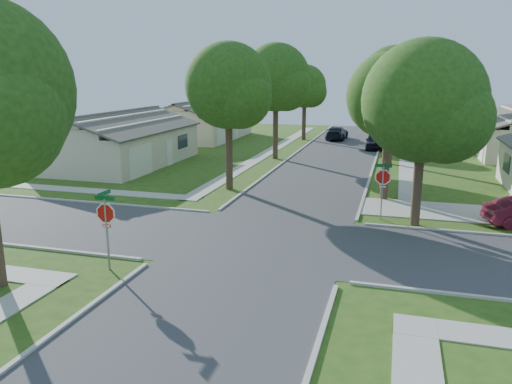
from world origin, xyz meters
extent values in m
plane|color=#2A4713|center=(0.00, 0.00, 0.00)|extent=(100.00, 100.00, 0.00)
cube|color=#333335|center=(0.00, 0.00, 0.00)|extent=(7.00, 100.00, 0.02)
cube|color=#9E9B91|center=(6.10, 26.00, 0.02)|extent=(1.20, 40.00, 0.04)
cube|color=#9E9B91|center=(-6.10, 26.00, 0.02)|extent=(1.20, 40.00, 0.04)
cube|color=#9E9B91|center=(7.90, 7.10, 0.03)|extent=(8.80, 3.60, 0.05)
cube|color=gray|center=(-4.70, -4.70, 1.35)|extent=(0.06, 0.06, 2.70)
cylinder|color=white|center=(-4.70, -4.70, 2.15)|extent=(1.05, 0.02, 1.05)
cylinder|color=red|center=(-4.70, -4.70, 2.15)|extent=(0.90, 0.03, 0.90)
cube|color=red|center=(-4.70, -4.70, 1.68)|extent=(0.34, 0.03, 0.12)
cube|color=white|center=(-4.70, -4.70, 1.68)|extent=(0.30, 0.03, 0.08)
cube|color=#0C5426|center=(-4.70, -4.70, 2.72)|extent=(0.80, 0.02, 0.16)
cube|color=#0C5426|center=(-4.70, -4.70, 2.90)|extent=(0.02, 0.80, 0.16)
cube|color=gray|center=(4.70, 4.70, 1.35)|extent=(0.06, 0.06, 2.70)
cylinder|color=white|center=(4.70, 4.70, 2.15)|extent=(1.05, 0.02, 1.05)
cylinder|color=red|center=(4.70, 4.70, 2.15)|extent=(0.90, 0.03, 0.90)
cube|color=red|center=(4.70, 4.70, 1.68)|extent=(0.34, 0.03, 0.12)
cube|color=white|center=(4.70, 4.70, 1.68)|extent=(0.30, 0.03, 0.08)
cube|color=#0C5426|center=(4.70, 4.70, 2.72)|extent=(0.80, 0.02, 0.16)
cube|color=#0C5426|center=(4.70, 4.70, 2.90)|extent=(0.02, 0.80, 0.16)
cylinder|color=#38281C|center=(4.70, 9.00, 1.98)|extent=(0.44, 0.44, 3.95)
sphere|color=#1D4310|center=(4.70, 9.00, 5.88)|extent=(4.80, 4.80, 4.80)
sphere|color=#1D4310|center=(5.54, 8.52, 5.28)|extent=(3.46, 3.46, 3.46)
sphere|color=#1D4310|center=(3.98, 9.60, 5.40)|extent=(3.26, 3.26, 3.26)
cylinder|color=#38281C|center=(4.70, 21.00, 2.15)|extent=(0.44, 0.44, 4.30)
sphere|color=#1D4310|center=(4.70, 21.00, 6.51)|extent=(5.40, 5.40, 5.40)
sphere|color=#1D4310|center=(5.65, 20.46, 5.84)|extent=(3.89, 3.89, 3.89)
sphere|color=#1D4310|center=(3.89, 21.68, 5.97)|extent=(3.67, 3.67, 3.67)
cylinder|color=#38281C|center=(4.70, 34.00, 2.10)|extent=(0.44, 0.44, 4.20)
sphere|color=#1D4310|center=(4.70, 34.00, 6.22)|extent=(5.00, 5.00, 5.00)
sphere|color=#1D4310|center=(5.58, 33.50, 5.60)|extent=(3.60, 3.60, 3.60)
sphere|color=#1D4310|center=(3.95, 34.62, 5.72)|extent=(3.40, 3.40, 3.40)
cylinder|color=#38281C|center=(-4.70, 9.00, 2.12)|extent=(0.44, 0.44, 4.25)
sphere|color=#1D4310|center=(-4.70, 9.00, 6.37)|extent=(5.20, 5.20, 5.20)
sphere|color=#1D4310|center=(-3.79, 8.48, 5.72)|extent=(3.74, 3.74, 3.74)
sphere|color=#1D4310|center=(-5.48, 9.65, 5.85)|extent=(3.54, 3.54, 3.54)
cylinder|color=#38281C|center=(-4.70, 21.00, 2.22)|extent=(0.44, 0.44, 4.44)
sphere|color=#1D4310|center=(-4.70, 21.00, 6.76)|extent=(5.60, 5.60, 5.60)
sphere|color=#1D4310|center=(-3.72, 20.44, 6.06)|extent=(4.03, 4.03, 4.03)
sphere|color=#1D4310|center=(-5.54, 21.70, 6.20)|extent=(3.81, 3.81, 3.81)
cylinder|color=#38281C|center=(-4.70, 34.00, 1.95)|extent=(0.44, 0.44, 3.90)
sphere|color=#1D4310|center=(-4.70, 34.00, 5.74)|extent=(4.60, 4.60, 4.60)
sphere|color=#1D4310|center=(-3.90, 33.54, 5.16)|extent=(3.31, 3.31, 3.31)
sphere|color=#1D4310|center=(-5.39, 34.58, 5.28)|extent=(3.13, 3.13, 3.13)
cylinder|color=#38281C|center=(6.30, 4.20, 1.77)|extent=(0.44, 0.44, 3.54)
sphere|color=#1D4310|center=(6.30, 4.20, 5.86)|extent=(5.60, 5.60, 5.60)
sphere|color=#1D4310|center=(7.28, 3.64, 5.16)|extent=(4.03, 4.03, 4.03)
sphere|color=#1D4310|center=(5.46, 4.90, 5.30)|extent=(3.81, 3.81, 3.81)
cube|color=#1E2633|center=(11.97, 14.25, 1.55)|extent=(0.06, 1.80, 1.10)
cube|color=#403C37|center=(14.00, 29.00, 3.45)|extent=(4.42, 13.60, 1.56)
cube|color=silver|center=(11.97, 25.10, 1.10)|extent=(0.06, 3.20, 2.20)
cube|color=silver|center=(11.97, 29.65, 1.00)|extent=(0.06, 0.90, 2.00)
cube|color=#1E2633|center=(11.97, 32.25, 1.55)|extent=(0.06, 1.80, 1.10)
cube|color=beige|center=(-16.00, 15.00, 1.40)|extent=(8.00, 13.00, 2.80)
cube|color=#403C37|center=(-14.00, 15.00, 3.45)|extent=(4.42, 13.60, 1.56)
cube|color=#403C37|center=(-18.00, 15.00, 3.45)|extent=(4.42, 13.60, 1.56)
cube|color=silver|center=(-11.97, 11.10, 1.10)|extent=(0.06, 3.20, 2.20)
cube|color=silver|center=(-11.97, 15.65, 1.00)|extent=(0.06, 0.90, 2.00)
cube|color=#1E2633|center=(-11.97, 18.25, 1.55)|extent=(0.06, 1.80, 1.10)
cube|color=beige|center=(-16.00, 32.00, 1.40)|extent=(8.00, 13.00, 2.80)
cube|color=#403C37|center=(-14.00, 32.00, 3.45)|extent=(4.42, 13.60, 1.56)
cube|color=#403C37|center=(-18.00, 32.00, 3.45)|extent=(4.42, 13.60, 1.56)
cube|color=silver|center=(-11.97, 28.10, 1.10)|extent=(0.06, 3.20, 2.20)
cube|color=silver|center=(-11.97, 32.65, 1.00)|extent=(0.06, 0.90, 2.00)
cube|color=#1E2633|center=(-11.97, 35.25, 1.55)|extent=(0.06, 1.80, 1.10)
imported|color=black|center=(3.20, 29.07, 0.76)|extent=(1.98, 4.52, 1.52)
imported|color=black|center=(-1.20, 35.07, 0.71)|extent=(2.13, 4.95, 1.42)
camera|label=1|loc=(5.29, -19.85, 7.07)|focal=35.00mm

